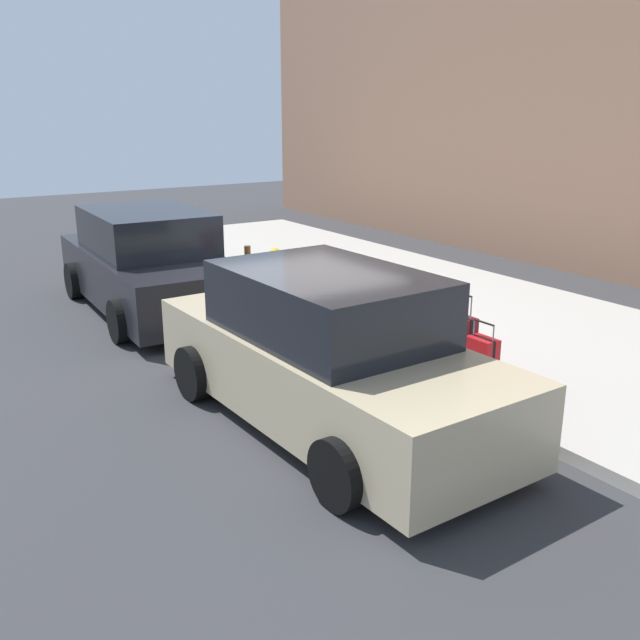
{
  "coord_description": "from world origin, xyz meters",
  "views": [
    {
      "loc": [
        -8.76,
        5.29,
        3.26
      ],
      "look_at": [
        -1.34,
        0.44,
        0.59
      ],
      "focal_mm": 39.54,
      "sensor_mm": 36.0,
      "label": 1
    }
  ],
  "objects_px": {
    "suitcase_maroon_1": "(458,341)",
    "parked_car_charcoal_1": "(149,264)",
    "suitcase_red_7": "(313,294)",
    "suitcase_red_0": "(482,359)",
    "suitcase_olive_5": "(352,308)",
    "suitcase_black_6": "(337,301)",
    "suitcase_teal_3": "(393,319)",
    "bollard_post": "(248,266)",
    "suitcase_navy_4": "(372,311)",
    "parked_car_beige_0": "(327,355)",
    "suitcase_silver_2": "(420,336)",
    "fire_hydrant": "(275,269)",
    "suitcase_maroon_8": "(296,280)"
  },
  "relations": [
    {
      "from": "bollard_post",
      "to": "suitcase_silver_2",
      "type": "bearing_deg",
      "value": -178.77
    },
    {
      "from": "suitcase_red_0",
      "to": "suitcase_black_6",
      "type": "relative_size",
      "value": 0.94
    },
    {
      "from": "suitcase_red_0",
      "to": "suitcase_maroon_8",
      "type": "height_order",
      "value": "suitcase_maroon_8"
    },
    {
      "from": "suitcase_red_0",
      "to": "fire_hydrant",
      "type": "height_order",
      "value": "fire_hydrant"
    },
    {
      "from": "suitcase_navy_4",
      "to": "suitcase_black_6",
      "type": "relative_size",
      "value": 1.25
    },
    {
      "from": "bollard_post",
      "to": "parked_car_charcoal_1",
      "type": "relative_size",
      "value": 0.15
    },
    {
      "from": "suitcase_maroon_1",
      "to": "suitcase_silver_2",
      "type": "relative_size",
      "value": 1.61
    },
    {
      "from": "suitcase_silver_2",
      "to": "fire_hydrant",
      "type": "height_order",
      "value": "fire_hydrant"
    },
    {
      "from": "suitcase_navy_4",
      "to": "suitcase_maroon_8",
      "type": "bearing_deg",
      "value": -0.31
    },
    {
      "from": "suitcase_black_6",
      "to": "parked_car_beige_0",
      "type": "distance_m",
      "value": 3.56
    },
    {
      "from": "suitcase_red_7",
      "to": "parked_car_charcoal_1",
      "type": "xyz_separation_m",
      "value": [
        1.95,
        1.99,
        0.37
      ]
    },
    {
      "from": "suitcase_silver_2",
      "to": "suitcase_navy_4",
      "type": "relative_size",
      "value": 0.61
    },
    {
      "from": "suitcase_red_0",
      "to": "bollard_post",
      "type": "height_order",
      "value": "suitcase_red_0"
    },
    {
      "from": "suitcase_navy_4",
      "to": "parked_car_charcoal_1",
      "type": "bearing_deg",
      "value": 30.06
    },
    {
      "from": "suitcase_olive_5",
      "to": "parked_car_charcoal_1",
      "type": "relative_size",
      "value": 0.17
    },
    {
      "from": "suitcase_olive_5",
      "to": "fire_hydrant",
      "type": "xyz_separation_m",
      "value": [
        2.35,
        -0.03,
        0.13
      ]
    },
    {
      "from": "suitcase_navy_4",
      "to": "suitcase_silver_2",
      "type": "bearing_deg",
      "value": -179.37
    },
    {
      "from": "suitcase_navy_4",
      "to": "parked_car_beige_0",
      "type": "bearing_deg",
      "value": 132.84
    },
    {
      "from": "fire_hydrant",
      "to": "bollard_post",
      "type": "distance_m",
      "value": 0.77
    },
    {
      "from": "suitcase_maroon_1",
      "to": "parked_car_charcoal_1",
      "type": "distance_m",
      "value": 5.5
    },
    {
      "from": "bollard_post",
      "to": "suitcase_black_6",
      "type": "bearing_deg",
      "value": -176.07
    },
    {
      "from": "suitcase_black_6",
      "to": "parked_car_beige_0",
      "type": "height_order",
      "value": "parked_car_beige_0"
    },
    {
      "from": "suitcase_black_6",
      "to": "suitcase_teal_3",
      "type": "bearing_deg",
      "value": 176.22
    },
    {
      "from": "suitcase_maroon_8",
      "to": "bollard_post",
      "type": "xyz_separation_m",
      "value": [
        1.53,
        0.1,
        -0.02
      ]
    },
    {
      "from": "suitcase_teal_3",
      "to": "suitcase_black_6",
      "type": "relative_size",
      "value": 1.33
    },
    {
      "from": "parked_car_beige_0",
      "to": "suitcase_maroon_1",
      "type": "bearing_deg",
      "value": -83.34
    },
    {
      "from": "suitcase_maroon_8",
      "to": "suitcase_olive_5",
      "type": "bearing_deg",
      "value": -179.44
    },
    {
      "from": "bollard_post",
      "to": "suitcase_navy_4",
      "type": "bearing_deg",
      "value": -178.59
    },
    {
      "from": "suitcase_red_0",
      "to": "suitcase_black_6",
      "type": "bearing_deg",
      "value": -0.86
    },
    {
      "from": "suitcase_maroon_8",
      "to": "parked_car_charcoal_1",
      "type": "bearing_deg",
      "value": 55.56
    },
    {
      "from": "suitcase_silver_2",
      "to": "fire_hydrant",
      "type": "xyz_separation_m",
      "value": [
        3.9,
        -0.05,
        0.14
      ]
    },
    {
      "from": "suitcase_red_7",
      "to": "suitcase_maroon_8",
      "type": "bearing_deg",
      "value": -2.65
    },
    {
      "from": "suitcase_silver_2",
      "to": "suitcase_maroon_8",
      "type": "height_order",
      "value": "suitcase_maroon_8"
    },
    {
      "from": "suitcase_teal_3",
      "to": "parked_car_charcoal_1",
      "type": "relative_size",
      "value": 0.22
    },
    {
      "from": "suitcase_red_0",
      "to": "bollard_post",
      "type": "bearing_deg",
      "value": 1.33
    },
    {
      "from": "suitcase_silver_2",
      "to": "suitcase_red_7",
      "type": "distance_m",
      "value": 2.55
    },
    {
      "from": "suitcase_red_0",
      "to": "suitcase_maroon_1",
      "type": "height_order",
      "value": "suitcase_maroon_1"
    },
    {
      "from": "suitcase_navy_4",
      "to": "suitcase_black_6",
      "type": "bearing_deg",
      "value": -5.16
    },
    {
      "from": "suitcase_olive_5",
      "to": "parked_car_charcoal_1",
      "type": "distance_m",
      "value": 3.6
    },
    {
      "from": "suitcase_navy_4",
      "to": "suitcase_red_7",
      "type": "xyz_separation_m",
      "value": [
        1.51,
        0.02,
        -0.08
      ]
    },
    {
      "from": "suitcase_maroon_8",
      "to": "parked_car_beige_0",
      "type": "xyz_separation_m",
      "value": [
        -3.93,
        2.01,
        0.26
      ]
    },
    {
      "from": "suitcase_red_0",
      "to": "suitcase_olive_5",
      "type": "height_order",
      "value": "suitcase_olive_5"
    },
    {
      "from": "suitcase_silver_2",
      "to": "suitcase_black_6",
      "type": "relative_size",
      "value": 0.76
    },
    {
      "from": "suitcase_maroon_8",
      "to": "suitcase_navy_4",
      "type": "bearing_deg",
      "value": 179.69
    },
    {
      "from": "parked_car_beige_0",
      "to": "suitcase_olive_5",
      "type": "bearing_deg",
      "value": -40.65
    },
    {
      "from": "suitcase_maroon_1",
      "to": "suitcase_teal_3",
      "type": "bearing_deg",
      "value": 7.32
    },
    {
      "from": "suitcase_red_0",
      "to": "parked_car_charcoal_1",
      "type": "distance_m",
      "value": 5.94
    },
    {
      "from": "suitcase_teal_3",
      "to": "suitcase_maroon_1",
      "type": "bearing_deg",
      "value": -172.68
    },
    {
      "from": "suitcase_red_7",
      "to": "parked_car_beige_0",
      "type": "bearing_deg",
      "value": 149.45
    },
    {
      "from": "suitcase_silver_2",
      "to": "parked_car_charcoal_1",
      "type": "bearing_deg",
      "value": 24.1
    }
  ]
}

